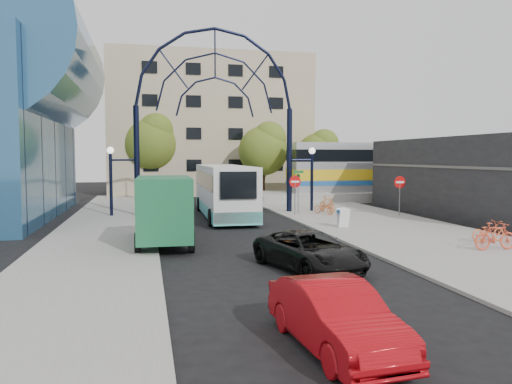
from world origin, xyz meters
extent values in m
plane|color=black|center=(0.00, 0.00, 0.00)|extent=(120.00, 120.00, 0.00)
cube|color=gray|center=(8.00, 4.00, 0.06)|extent=(8.00, 56.00, 0.12)
cube|color=gray|center=(-6.50, 6.00, 0.06)|extent=(5.00, 50.00, 0.12)
cylinder|color=black|center=(-5.00, 14.00, 3.50)|extent=(0.36, 0.36, 7.00)
cylinder|color=black|center=(5.00, 14.00, 3.50)|extent=(0.36, 0.36, 7.00)
cylinder|color=black|center=(-6.60, 14.00, 2.00)|extent=(0.20, 0.20, 4.00)
cylinder|color=black|center=(6.60, 14.00, 2.00)|extent=(0.20, 0.20, 4.00)
sphere|color=white|center=(-6.60, 14.00, 4.20)|extent=(0.44, 0.44, 0.44)
sphere|color=white|center=(6.60, 14.00, 4.20)|extent=(0.44, 0.44, 0.44)
cylinder|color=slate|center=(4.80, 12.00, 1.22)|extent=(0.06, 0.06, 2.20)
cylinder|color=red|center=(4.80, 12.00, 2.22)|extent=(0.80, 0.04, 0.80)
cube|color=white|center=(4.80, 11.97, 2.22)|extent=(0.55, 0.02, 0.12)
cylinder|color=slate|center=(11.00, 10.00, 1.22)|extent=(0.06, 0.06, 2.20)
cylinder|color=red|center=(11.00, 10.00, 2.22)|extent=(0.76, 0.04, 0.76)
cube|color=white|center=(11.00, 9.97, 2.22)|extent=(0.55, 0.02, 0.12)
cylinder|color=slate|center=(5.20, 12.60, 1.52)|extent=(0.05, 0.05, 2.80)
cube|color=#146626|center=(5.20, 12.60, 2.82)|extent=(0.70, 0.03, 0.18)
cube|color=#146626|center=(5.20, 12.60, 2.57)|extent=(0.03, 0.70, 0.18)
cube|color=white|center=(5.60, 5.80, 0.62)|extent=(0.55, 0.26, 0.99)
cube|color=white|center=(5.60, 6.15, 0.62)|extent=(0.55, 0.26, 0.99)
cube|color=#1E59A5|center=(5.60, 5.98, 0.95)|extent=(0.55, 0.42, 0.14)
cylinder|color=#2B5A83|center=(-12.00, 15.00, 10.00)|extent=(9.00, 16.00, 9.00)
cube|color=black|center=(16.00, 10.00, 2.50)|extent=(6.00, 16.00, 5.00)
cube|color=tan|center=(2.00, 35.00, 7.00)|extent=(20.00, 12.00, 14.00)
cube|color=gray|center=(20.00, 22.00, 0.40)|extent=(32.00, 5.00, 0.80)
cube|color=#B7B7BC|center=(20.00, 22.00, 2.90)|extent=(25.00, 3.00, 4.20)
cube|color=gold|center=(20.00, 22.00, 2.30)|extent=(25.10, 3.05, 0.90)
cube|color=black|center=(20.00, 22.00, 3.90)|extent=(25.05, 3.05, 1.00)
cube|color=#1E59A5|center=(20.00, 22.00, 1.60)|extent=(25.10, 3.05, 0.35)
cylinder|color=#382314|center=(6.00, 26.00, 1.26)|extent=(0.36, 0.36, 2.52)
sphere|color=#3E5F19|center=(6.00, 26.00, 4.34)|extent=(4.48, 4.48, 4.48)
sphere|color=#3E5F19|center=(6.50, 25.70, 5.46)|extent=(3.08, 3.08, 3.08)
cylinder|color=#382314|center=(-4.00, 30.00, 1.44)|extent=(0.36, 0.36, 2.88)
sphere|color=#3E5F19|center=(-4.00, 30.00, 4.96)|extent=(5.12, 5.12, 5.12)
sphere|color=#3E5F19|center=(-3.50, 29.70, 6.24)|extent=(3.52, 3.52, 3.52)
cylinder|color=#382314|center=(12.00, 28.00, 1.17)|extent=(0.36, 0.36, 2.34)
sphere|color=#3E5F19|center=(12.00, 28.00, 4.03)|extent=(4.16, 4.16, 4.16)
sphere|color=#3E5F19|center=(12.50, 27.70, 5.07)|extent=(2.86, 2.86, 2.86)
cube|color=silver|center=(0.36, 12.90, 1.77)|extent=(2.84, 11.70, 2.94)
cube|color=#5DD0C9|center=(0.36, 12.90, 0.56)|extent=(2.87, 11.70, 0.71)
cube|color=black|center=(0.36, 12.90, 2.38)|extent=(2.89, 11.47, 0.91)
cube|color=black|center=(0.23, 7.01, 2.33)|extent=(1.91, 0.18, 1.42)
cube|color=black|center=(0.49, 18.67, 1.62)|extent=(2.43, 0.24, 1.62)
cylinder|color=black|center=(-0.82, 16.54, 0.49)|extent=(0.30, 0.98, 0.97)
cylinder|color=black|center=(1.70, 16.48, 0.49)|extent=(0.30, 0.98, 0.97)
cylinder|color=black|center=(-1.00, 8.62, 0.49)|extent=(0.30, 0.98, 0.97)
cylinder|color=black|center=(1.52, 8.56, 0.49)|extent=(0.30, 0.98, 0.97)
cube|color=black|center=(-3.67, 5.10, 0.99)|extent=(2.12, 2.20, 1.98)
cube|color=black|center=(-3.64, 6.18, 1.39)|extent=(1.80, 0.13, 0.90)
cube|color=#19623A|center=(-3.73, 2.40, 1.71)|extent=(2.25, 4.18, 2.51)
cylinder|color=black|center=(-4.71, 4.85, 0.43)|extent=(0.25, 0.87, 0.86)
cylinder|color=black|center=(-2.64, 4.80, 0.43)|extent=(0.25, 0.87, 0.86)
cylinder|color=black|center=(-4.79, 1.35, 0.43)|extent=(0.25, 0.87, 0.86)
cylinder|color=black|center=(-2.72, 1.30, 0.43)|extent=(0.25, 0.87, 0.86)
imported|color=black|center=(0.88, -2.61, 0.64)|extent=(3.33, 5.05, 1.29)
imported|color=#A60A10|center=(-0.85, -9.32, 0.67)|extent=(1.77, 4.18, 1.34)
imported|color=orange|center=(6.69, 11.80, 0.54)|extent=(1.28, 1.67, 0.84)
imported|color=orange|center=(7.26, 12.74, 0.67)|extent=(0.90, 1.89, 1.09)
imported|color=orange|center=(10.00, 0.39, 0.57)|extent=(1.80, 0.84, 0.91)
imported|color=#D9462B|center=(9.01, -1.34, 0.67)|extent=(1.83, 0.56, 1.09)
camera|label=1|loc=(-4.42, -18.34, 3.79)|focal=35.00mm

